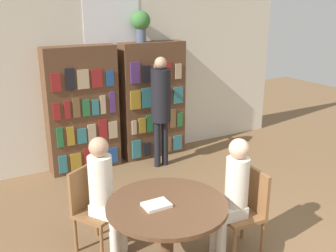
# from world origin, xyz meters

# --- Properties ---
(wall_back) EXTENTS (6.40, 0.07, 3.00)m
(wall_back) POSITION_xyz_m (0.00, 4.02, 1.51)
(wall_back) COLOR beige
(wall_back) RESTS_ON ground_plane
(bookshelf_left) EXTENTS (1.07, 0.34, 1.90)m
(bookshelf_left) POSITION_xyz_m (-0.60, 3.83, 0.94)
(bookshelf_left) COLOR brown
(bookshelf_left) RESTS_ON ground_plane
(bookshelf_right) EXTENTS (1.07, 0.34, 1.90)m
(bookshelf_right) POSITION_xyz_m (0.60, 3.83, 0.94)
(bookshelf_right) COLOR brown
(bookshelf_right) RESTS_ON ground_plane
(flower_vase) EXTENTS (0.29, 0.29, 0.47)m
(flower_vase) POSITION_xyz_m (0.41, 3.83, 2.19)
(flower_vase) COLOR #475166
(flower_vase) RESTS_ON bookshelf_right
(reading_table) EXTENTS (1.12, 1.12, 0.74)m
(reading_table) POSITION_xyz_m (-0.72, 1.01, 0.61)
(reading_table) COLOR brown
(reading_table) RESTS_ON ground_plane
(chair_left_side) EXTENTS (0.55, 0.55, 0.88)m
(chair_left_side) POSITION_xyz_m (-1.19, 1.77, 0.49)
(chair_left_side) COLOR brown
(chair_left_side) RESTS_ON ground_plane
(chair_far_side) EXTENTS (0.43, 0.43, 0.88)m
(chair_far_side) POSITION_xyz_m (0.18, 0.94, 0.49)
(chair_far_side) COLOR brown
(chair_far_side) RESTS_ON ground_plane
(seated_reader_left) EXTENTS (0.37, 0.40, 1.25)m
(seated_reader_left) POSITION_xyz_m (-1.09, 1.62, 0.71)
(seated_reader_left) COLOR silver
(seated_reader_left) RESTS_ON ground_plane
(seated_reader_right) EXTENTS (0.36, 0.26, 1.25)m
(seated_reader_right) POSITION_xyz_m (-0.00, 0.95, 0.71)
(seated_reader_right) COLOR beige
(seated_reader_right) RESTS_ON ground_plane
(librarian_standing) EXTENTS (0.30, 0.57, 1.73)m
(librarian_standing) POSITION_xyz_m (0.48, 3.33, 1.06)
(librarian_standing) COLOR black
(librarian_standing) RESTS_ON ground_plane
(open_book_on_table) EXTENTS (0.24, 0.18, 0.03)m
(open_book_on_table) POSITION_xyz_m (-0.82, 1.01, 0.76)
(open_book_on_table) COLOR silver
(open_book_on_table) RESTS_ON reading_table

